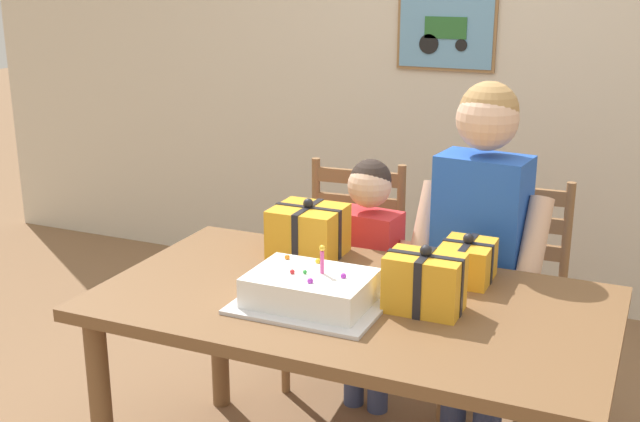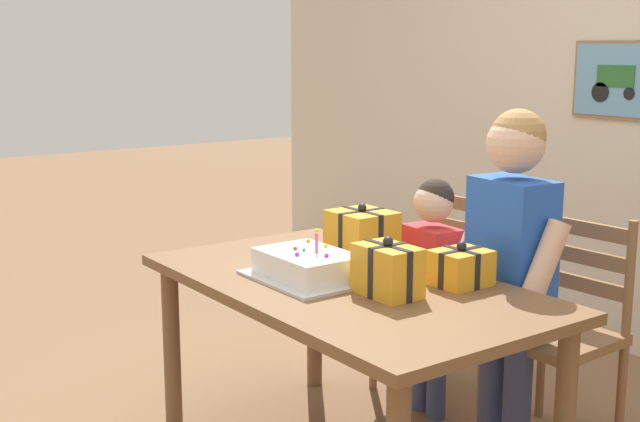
% 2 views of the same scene
% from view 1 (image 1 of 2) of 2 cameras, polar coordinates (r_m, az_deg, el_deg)
% --- Properties ---
extents(back_wall, '(6.40, 0.11, 2.60)m').
position_cam_1_polar(back_wall, '(4.21, 12.40, 10.92)').
color(back_wall, beige).
rests_on(back_wall, ground).
extents(dining_table, '(1.58, 0.88, 0.73)m').
position_cam_1_polar(dining_table, '(2.55, 2.27, -8.02)').
color(dining_table, brown).
rests_on(dining_table, ground).
extents(birthday_cake, '(0.44, 0.34, 0.19)m').
position_cam_1_polar(birthday_cake, '(2.44, -0.66, -5.64)').
color(birthday_cake, silver).
rests_on(birthday_cake, dining_table).
extents(gift_box_red_large, '(0.23, 0.15, 0.21)m').
position_cam_1_polar(gift_box_red_large, '(2.41, 7.39, -5.05)').
color(gift_box_red_large, gold).
rests_on(gift_box_red_large, dining_table).
extents(gift_box_beside_cake, '(0.24, 0.23, 0.21)m').
position_cam_1_polar(gift_box_beside_cake, '(2.84, -0.83, -1.43)').
color(gift_box_beside_cake, gold).
rests_on(gift_box_beside_cake, dining_table).
extents(gift_box_corner_small, '(0.17, 0.20, 0.16)m').
position_cam_1_polar(gift_box_corner_small, '(2.67, 10.36, -3.52)').
color(gift_box_corner_small, gold).
rests_on(gift_box_corner_small, dining_table).
extents(chair_left, '(0.45, 0.45, 0.92)m').
position_cam_1_polar(chair_left, '(3.42, 1.91, -4.44)').
color(chair_left, brown).
rests_on(chair_left, ground).
extents(chair_right, '(0.44, 0.44, 0.92)m').
position_cam_1_polar(chair_right, '(3.25, 13.08, -6.08)').
color(chair_right, brown).
rests_on(chair_right, ground).
extents(child_older, '(0.50, 0.30, 1.34)m').
position_cam_1_polar(child_older, '(2.93, 11.27, -1.24)').
color(child_older, '#38426B').
rests_on(child_older, ground).
extents(child_younger, '(0.38, 0.23, 1.03)m').
position_cam_1_polar(child_younger, '(3.10, 3.40, -3.64)').
color(child_younger, '#38426B').
rests_on(child_younger, ground).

